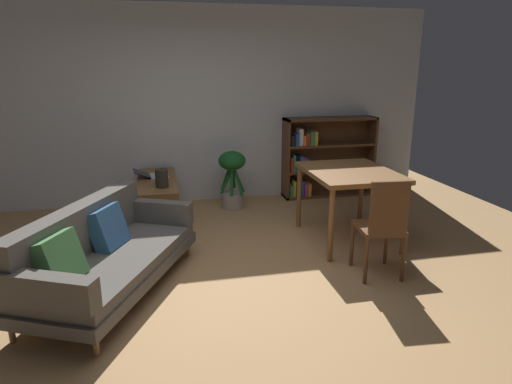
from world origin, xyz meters
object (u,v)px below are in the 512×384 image
at_px(bookshelf, 322,158).
at_px(fabric_couch, 103,252).
at_px(potted_floor_plant, 232,175).
at_px(desk_speaker, 162,178).
at_px(media_console, 158,200).
at_px(dining_chair_near, 382,224).
at_px(open_laptop, 153,175).
at_px(dining_table, 350,178).

bearing_deg(bookshelf, fabric_couch, -139.83).
xyz_separation_m(fabric_couch, potted_floor_plant, (1.48, 2.09, 0.10)).
bearing_deg(desk_speaker, fabric_couch, -110.17).
bearing_deg(media_console, dining_chair_near, -46.74).
relative_size(fabric_couch, media_console, 1.47).
bearing_deg(potted_floor_plant, bookshelf, 14.10).
relative_size(open_laptop, desk_speaker, 2.14).
bearing_deg(open_laptop, dining_chair_near, -48.33).
distance_m(media_console, bookshelf, 2.51).
height_order(fabric_couch, potted_floor_plant, potted_floor_plant).
bearing_deg(potted_floor_plant, media_console, -166.07).
xyz_separation_m(open_laptop, desk_speaker, (0.11, -0.55, 0.08)).
height_order(fabric_couch, dining_chair_near, dining_chair_near).
distance_m(open_laptop, dining_table, 2.52).
bearing_deg(media_console, open_laptop, 105.28).
bearing_deg(desk_speaker, dining_chair_near, -41.99).
bearing_deg(bookshelf, media_console, -165.97).
bearing_deg(open_laptop, bookshelf, 9.89).
height_order(open_laptop, desk_speaker, desk_speaker).
xyz_separation_m(open_laptop, bookshelf, (2.47, 0.43, 0.03)).
relative_size(desk_speaker, dining_table, 0.19).
height_order(media_console, bookshelf, bookshelf).
distance_m(fabric_couch, open_laptop, 2.07).
distance_m(desk_speaker, potted_floor_plant, 1.14).
bearing_deg(dining_table, bookshelf, 78.93).
bearing_deg(potted_floor_plant, fabric_couch, -125.31).
bearing_deg(bookshelf, potted_floor_plant, -165.90).
distance_m(potted_floor_plant, dining_table, 1.80).
xyz_separation_m(potted_floor_plant, dining_chair_near, (0.98, -2.36, 0.06)).
bearing_deg(fabric_couch, dining_chair_near, -6.30).
bearing_deg(desk_speaker, media_console, 99.03).
height_order(media_console, dining_chair_near, dining_chair_near).
bearing_deg(potted_floor_plant, dining_chair_near, -67.35).
height_order(dining_table, bookshelf, bookshelf).
distance_m(desk_speaker, dining_table, 2.16).
height_order(fabric_couch, bookshelf, bookshelf).
xyz_separation_m(media_console, bookshelf, (2.42, 0.60, 0.32)).
relative_size(potted_floor_plant, bookshelf, 0.58).
bearing_deg(dining_table, media_console, 150.49).
bearing_deg(desk_speaker, open_laptop, 101.04).
bearing_deg(open_laptop, media_console, -74.72).
distance_m(media_console, dining_chair_near, 2.91).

